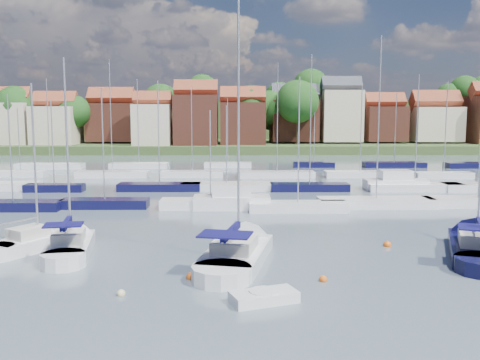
{
  "coord_description": "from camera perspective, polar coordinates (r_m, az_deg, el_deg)",
  "views": [
    {
      "loc": [
        -5.13,
        -28.56,
        8.79
      ],
      "look_at": [
        -4.62,
        14.0,
        3.42
      ],
      "focal_mm": 40.0,
      "sensor_mm": 36.0,
      "label": 1
    }
  ],
  "objects": [
    {
      "name": "buoy_e",
      "position": [
        36.96,
        15.44,
        -6.83
      ],
      "size": [
        0.53,
        0.53,
        0.53
      ],
      "primitive_type": "sphere",
      "color": "#D85914",
      "rests_on": "ground"
    },
    {
      "name": "sailboat_navy",
      "position": [
        37.9,
        23.8,
        -6.3
      ],
      "size": [
        7.07,
        12.34,
        16.58
      ],
      "rotation": [
        0.0,
        0.0,
        1.22
      ],
      "color": "black",
      "rests_on": "ground"
    },
    {
      "name": "buoy_c",
      "position": [
        29.06,
        -5.24,
        -10.45
      ],
      "size": [
        0.52,
        0.52,
        0.52
      ],
      "primitive_type": "sphere",
      "color": "#D85914",
      "rests_on": "ground"
    },
    {
      "name": "buoy_d",
      "position": [
        28.88,
        8.85,
        -10.63
      ],
      "size": [
        0.43,
        0.43,
        0.43
      ],
      "primitive_type": "sphere",
      "color": "#D85914",
      "rests_on": "ground"
    },
    {
      "name": "buoy_b",
      "position": [
        27.07,
        -12.56,
        -11.94
      ],
      "size": [
        0.41,
        0.41,
        0.41
      ],
      "primitive_type": "sphere",
      "color": "beige",
      "rests_on": "ground"
    },
    {
      "name": "ground",
      "position": [
        69.31,
        3.56,
        -0.11
      ],
      "size": [
        260.0,
        260.0,
        0.0
      ],
      "primitive_type": "plane",
      "color": "#475761",
      "rests_on": "ground"
    },
    {
      "name": "sailboat_far",
      "position": [
        37.75,
        -20.22,
        -6.19
      ],
      "size": [
        6.42,
        8.52,
        11.54
      ],
      "rotation": [
        0.0,
        0.0,
        1.02
      ],
      "color": "silver",
      "rests_on": "ground"
    },
    {
      "name": "far_shore_town",
      "position": [
        161.45,
        1.93,
        5.7
      ],
      "size": [
        212.46,
        90.0,
        22.27
      ],
      "color": "#3E4D26",
      "rests_on": "ground"
    },
    {
      "name": "tender",
      "position": [
        25.51,
        2.56,
        -12.37
      ],
      "size": [
        3.4,
        2.43,
        0.67
      ],
      "rotation": [
        0.0,
        0.0,
        0.36
      ],
      "color": "silver",
      "rests_on": "ground"
    },
    {
      "name": "sailboat_centre",
      "position": [
        33.41,
        0.19,
        -7.45
      ],
      "size": [
        5.69,
        12.57,
        16.51
      ],
      "rotation": [
        0.0,
        0.0,
        1.36
      ],
      "color": "silver",
      "rests_on": "ground"
    },
    {
      "name": "marina_field",
      "position": [
        64.64,
        5.57,
        -0.27
      ],
      "size": [
        79.62,
        41.41,
        15.93
      ],
      "color": "silver",
      "rests_on": "ground"
    },
    {
      "name": "sailboat_left",
      "position": [
        36.31,
        -17.46,
        -6.57
      ],
      "size": [
        4.08,
        9.89,
        13.16
      ],
      "rotation": [
        0.0,
        0.0,
        1.74
      ],
      "color": "silver",
      "rests_on": "ground"
    }
  ]
}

